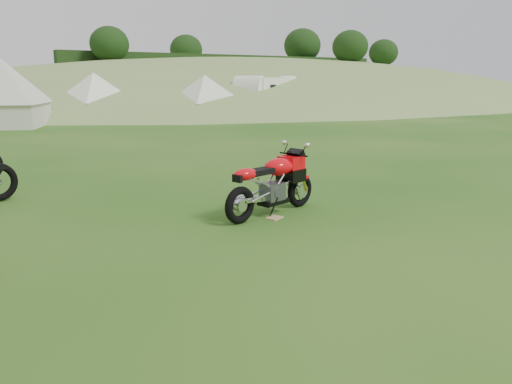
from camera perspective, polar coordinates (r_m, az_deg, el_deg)
ground at (r=6.81m, az=4.41°, el=-4.84°), size 120.00×120.00×0.00m
hillside at (r=53.13m, az=-1.98°, el=10.74°), size 80.00×64.00×8.00m
hedgerow at (r=53.13m, az=-1.98°, el=10.74°), size 36.00×1.20×8.60m
sport_motorcycle at (r=7.63m, az=1.81°, el=1.39°), size 1.88×0.83×1.09m
plywood_board at (r=7.54m, az=2.11°, el=-2.96°), size 0.28×0.25×0.02m
tent_mid at (r=27.61m, az=-17.95°, el=10.59°), size 3.52×3.52×2.44m
tent_right at (r=26.51m, az=-5.85°, el=10.98°), size 2.98×2.98×2.36m
caravan at (r=29.59m, az=1.19°, el=11.00°), size 4.93×3.62×2.11m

